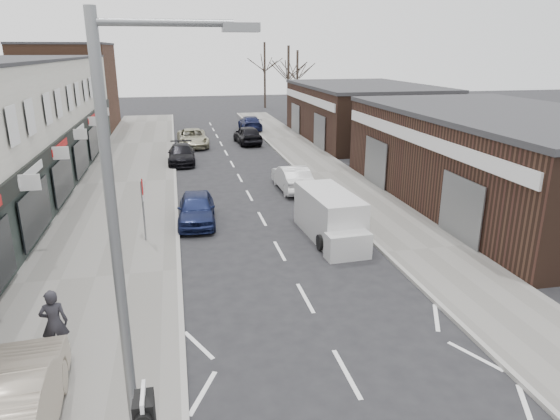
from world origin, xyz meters
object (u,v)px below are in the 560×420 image
parked_car_left_a (196,208)px  parked_car_right_c (250,123)px  white_van (330,217)px  parked_car_right_a (292,178)px  pedestrian (54,323)px  parked_car_left_c (193,138)px  parked_car_left_b (182,154)px  parked_car_right_b (248,135)px  sedan_on_pavement (5,410)px  warning_sign (143,191)px  street_lamp (130,261)px

parked_car_left_a → parked_car_right_c: 27.40m
white_van → parked_car_right_a: white_van is taller
white_van → pedestrian: bearing=-147.5°
parked_car_left_c → pedestrian: bearing=-100.8°
parked_car_left_b → parked_car_right_c: size_ratio=0.92×
parked_car_right_b → sedan_on_pavement: bearing=69.7°
warning_sign → parked_car_right_a: (7.70, 6.63, -1.49)m
street_lamp → parked_car_left_b: bearing=87.7°
white_van → parked_car_left_a: (-5.40, 3.00, -0.21)m
parked_car_right_a → parked_car_right_c: parked_car_right_a is taller
parked_car_right_a → parked_car_left_c: bearing=-72.6°
pedestrian → parked_car_right_c: pedestrian is taller
warning_sign → parked_car_right_c: warning_sign is taller
pedestrian → parked_car_left_b: (3.63, 22.83, -0.38)m
parked_car_left_b → parked_car_left_c: 6.36m
sedan_on_pavement → parked_car_right_b: sedan_on_pavement is taller
parked_car_left_a → parked_car_right_a: size_ratio=0.95×
parked_car_right_a → parked_car_right_c: (0.96, 22.02, -0.00)m
warning_sign → parked_car_right_b: warning_sign is taller
street_lamp → parked_car_left_b: size_ratio=1.79×
parked_car_right_b → parked_car_right_c: parked_car_right_b is taller
parked_car_left_b → street_lamp: bearing=-91.1°
sedan_on_pavement → parked_car_right_a: sedan_on_pavement is taller
pedestrian → parked_car_left_b: 23.12m
white_van → parked_car_right_b: bearing=86.7°
white_van → parked_car_left_a: white_van is taller
white_van → parked_car_left_b: 16.94m
parked_car_left_a → parked_car_left_c: 19.21m
pedestrian → parked_car_right_a: size_ratio=0.42×
pedestrian → parked_car_left_a: 10.69m
warning_sign → parked_car_left_a: (2.14, 2.04, -1.50)m
sedan_on_pavement → pedestrian: pedestrian is taller
parked_car_right_b → parked_car_left_a: bearing=71.0°
white_van → parked_car_right_b: size_ratio=1.13×
parked_car_left_a → warning_sign: bearing=-133.1°
pedestrian → parked_car_left_b: pedestrian is taller
parked_car_right_b → parked_car_right_c: (1.30, 7.12, -0.06)m
warning_sign → parked_car_right_b: size_ratio=0.60×
parked_car_right_b → parked_car_left_b: bearing=45.5°
street_lamp → parked_car_left_c: 34.33m
street_lamp → pedestrian: bearing=116.9°
white_van → parked_car_left_c: 22.70m
white_van → parked_car_right_c: 29.63m
white_van → parked_car_right_c: white_van is taller
white_van → parked_car_right_b: white_van is taller
parked_car_left_a → parked_car_right_a: bearing=43.0°
parked_car_left_a → parked_car_right_b: (5.21, 19.49, 0.07)m
white_van → parked_car_left_c: white_van is taller
pedestrian → parked_car_left_b: bearing=-105.7°
parked_car_right_b → parked_car_left_c: bearing=-0.4°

